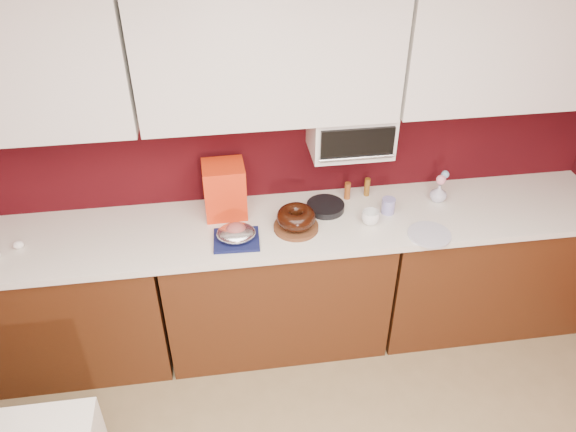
# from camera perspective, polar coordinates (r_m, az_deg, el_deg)

# --- Properties ---
(ceiling) EXTENTS (4.00, 4.50, 0.02)m
(ceiling) POSITION_cam_1_polar(r_m,az_deg,el_deg) (0.75, 15.93, 10.63)
(ceiling) COLOR white
(ceiling) RESTS_ON wall_back
(wall_back) EXTENTS (4.00, 0.02, 2.50)m
(wall_back) POSITION_cam_1_polar(r_m,az_deg,el_deg) (3.28, -2.10, 7.33)
(wall_back) COLOR #3C080C
(wall_back) RESTS_ON floor
(base_cabinet_left) EXTENTS (1.31, 0.58, 0.86)m
(base_cabinet_left) POSITION_cam_1_polar(r_m,az_deg,el_deg) (3.64, -22.78, -8.50)
(base_cabinet_left) COLOR #4B240F
(base_cabinet_left) RESTS_ON floor
(base_cabinet_center) EXTENTS (1.31, 0.58, 0.86)m
(base_cabinet_center) POSITION_cam_1_polar(r_m,az_deg,el_deg) (3.50, -1.24, -7.01)
(base_cabinet_center) COLOR #4B240F
(base_cabinet_center) RESTS_ON floor
(base_cabinet_right) EXTENTS (1.31, 0.58, 0.86)m
(base_cabinet_right) POSITION_cam_1_polar(r_m,az_deg,el_deg) (3.85, 18.92, -4.71)
(base_cabinet_right) COLOR #4B240F
(base_cabinet_right) RESTS_ON floor
(countertop) EXTENTS (4.00, 0.62, 0.04)m
(countertop) POSITION_cam_1_polar(r_m,az_deg,el_deg) (3.22, -1.34, -1.09)
(countertop) COLOR white
(countertop) RESTS_ON base_cabinet_center
(upper_cabinet_center) EXTENTS (1.31, 0.33, 0.70)m
(upper_cabinet_center) POSITION_cam_1_polar(r_m,az_deg,el_deg) (2.88, -1.98, 16.33)
(upper_cabinet_center) COLOR white
(upper_cabinet_center) RESTS_ON wall_back
(upper_cabinet_right) EXTENTS (1.31, 0.33, 0.70)m
(upper_cabinet_right) POSITION_cam_1_polar(r_m,az_deg,el_deg) (3.30, 22.73, 16.23)
(upper_cabinet_right) COLOR white
(upper_cabinet_right) RESTS_ON wall_back
(toaster_oven) EXTENTS (0.45, 0.30, 0.25)m
(toaster_oven) POSITION_cam_1_polar(r_m,az_deg,el_deg) (3.17, 6.36, 8.61)
(toaster_oven) COLOR white
(toaster_oven) RESTS_ON upper_cabinet_center
(toaster_oven_door) EXTENTS (0.40, 0.02, 0.18)m
(toaster_oven_door) POSITION_cam_1_polar(r_m,az_deg,el_deg) (3.03, 7.07, 7.24)
(toaster_oven_door) COLOR black
(toaster_oven_door) RESTS_ON toaster_oven
(toaster_oven_handle) EXTENTS (0.42, 0.02, 0.02)m
(toaster_oven_handle) POSITION_cam_1_polar(r_m,az_deg,el_deg) (3.05, 7.03, 5.86)
(toaster_oven_handle) COLOR silver
(toaster_oven_handle) RESTS_ON toaster_oven
(cake_base) EXTENTS (0.28, 0.28, 0.02)m
(cake_base) POSITION_cam_1_polar(r_m,az_deg,el_deg) (3.16, 0.82, -1.13)
(cake_base) COLOR brown
(cake_base) RESTS_ON countertop
(bundt_cake) EXTENTS (0.27, 0.27, 0.09)m
(bundt_cake) POSITION_cam_1_polar(r_m,az_deg,el_deg) (3.12, 0.83, -0.12)
(bundt_cake) COLOR black
(bundt_cake) RESTS_ON cake_base
(navy_towel) EXTENTS (0.26, 0.22, 0.02)m
(navy_towel) POSITION_cam_1_polar(r_m,az_deg,el_deg) (3.08, -5.25, -2.42)
(navy_towel) COLOR #121745
(navy_towel) RESTS_ON countertop
(foil_ham_nest) EXTENTS (0.26, 0.24, 0.08)m
(foil_ham_nest) POSITION_cam_1_polar(r_m,az_deg,el_deg) (3.05, -5.30, -1.75)
(foil_ham_nest) COLOR white
(foil_ham_nest) RESTS_ON navy_towel
(roasted_ham) EXTENTS (0.12, 0.11, 0.07)m
(roasted_ham) POSITION_cam_1_polar(r_m,az_deg,el_deg) (3.04, -5.33, -1.37)
(roasted_ham) COLOR #A24E4A
(roasted_ham) RESTS_ON foil_ham_nest
(pandoro_box) EXTENTS (0.24, 0.22, 0.32)m
(pandoro_box) POSITION_cam_1_polar(r_m,az_deg,el_deg) (3.23, -6.46, 2.69)
(pandoro_box) COLOR red
(pandoro_box) RESTS_ON countertop
(dark_pan) EXTENTS (0.28, 0.28, 0.04)m
(dark_pan) POSITION_cam_1_polar(r_m,az_deg,el_deg) (3.32, 3.83, 0.94)
(dark_pan) COLOR black
(dark_pan) RESTS_ON countertop
(coffee_mug) EXTENTS (0.13, 0.13, 0.10)m
(coffee_mug) POSITION_cam_1_polar(r_m,az_deg,el_deg) (3.21, 8.38, -0.02)
(coffee_mug) COLOR white
(coffee_mug) RESTS_ON countertop
(blue_jar) EXTENTS (0.10, 0.10, 0.09)m
(blue_jar) POSITION_cam_1_polar(r_m,az_deg,el_deg) (3.32, 10.14, 1.03)
(blue_jar) COLOR #211C9A
(blue_jar) RESTS_ON countertop
(flower_vase) EXTENTS (0.10, 0.10, 0.12)m
(flower_vase) POSITION_cam_1_polar(r_m,az_deg,el_deg) (3.48, 15.06, 2.36)
(flower_vase) COLOR silver
(flower_vase) RESTS_ON countertop
(flower_pink) EXTENTS (0.06, 0.06, 0.06)m
(flower_pink) POSITION_cam_1_polar(r_m,az_deg,el_deg) (3.44, 15.28, 3.58)
(flower_pink) COLOR pink
(flower_pink) RESTS_ON flower_vase
(flower_blue) EXTENTS (0.05, 0.05, 0.05)m
(flower_blue) POSITION_cam_1_polar(r_m,az_deg,el_deg) (3.45, 15.68, 4.09)
(flower_blue) COLOR #80ABCE
(flower_blue) RESTS_ON flower_vase
(china_plate) EXTENTS (0.26, 0.26, 0.01)m
(china_plate) POSITION_cam_1_polar(r_m,az_deg,el_deg) (3.21, 14.16, -1.84)
(china_plate) COLOR silver
(china_plate) RESTS_ON countertop
(amber_bottle) EXTENTS (0.04, 0.04, 0.11)m
(amber_bottle) POSITION_cam_1_polar(r_m,az_deg,el_deg) (3.41, 6.05, 2.57)
(amber_bottle) COLOR brown
(amber_bottle) RESTS_ON countertop
(egg_right) EXTENTS (0.07, 0.06, 0.05)m
(egg_right) POSITION_cam_1_polar(r_m,az_deg,el_deg) (3.34, -25.71, -2.65)
(egg_right) COLOR white
(egg_right) RESTS_ON countertop
(amber_bottle_tall) EXTENTS (0.04, 0.04, 0.12)m
(amber_bottle_tall) POSITION_cam_1_polar(r_m,az_deg,el_deg) (3.45, 8.03, 2.94)
(amber_bottle_tall) COLOR brown
(amber_bottle_tall) RESTS_ON countertop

